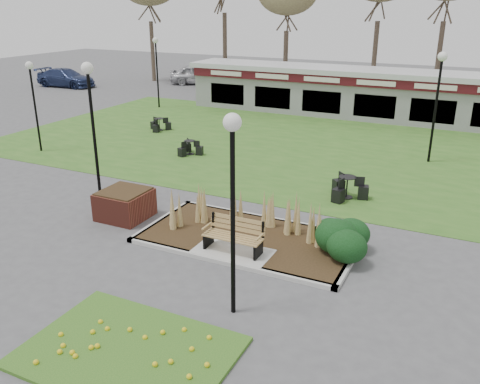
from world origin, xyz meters
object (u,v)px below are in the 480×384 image
at_px(lamp_post_near_left, 91,102).
at_px(car_silver, 198,75).
at_px(brick_planter, 125,204).
at_px(car_black, 217,77).
at_px(car_blue, 66,78).
at_px(lamp_post_near_right, 233,173).
at_px(food_pavilion, 380,94).
at_px(bistro_set_c, 347,191).
at_px(bistro_set_a, 159,126).
at_px(bistro_set_b, 190,150).
at_px(lamp_post_mid_left, 32,87).
at_px(park_bench, 234,235).
at_px(lamp_post_far_left, 156,57).
at_px(lamp_post_mid_right, 439,83).

height_order(lamp_post_near_left, car_silver, lamp_post_near_left).
height_order(brick_planter, car_black, car_black).
bearing_deg(car_blue, lamp_post_near_right, -133.27).
relative_size(food_pavilion, bistro_set_c, 16.83).
xyz_separation_m(lamp_post_near_left, bistro_set_a, (-3.97, 9.60, -3.29)).
xyz_separation_m(lamp_post_near_left, lamp_post_near_right, (7.53, -4.30, -0.15)).
bearing_deg(bistro_set_b, lamp_post_mid_left, -159.01).
height_order(park_bench, lamp_post_mid_left, lamp_post_mid_left).
bearing_deg(park_bench, car_black, 119.12).
relative_size(bistro_set_c, car_blue, 0.29).
height_order(bistro_set_b, car_silver, car_silver).
bearing_deg(lamp_post_far_left, car_silver, 105.48).
bearing_deg(bistro_set_c, lamp_post_near_left, -153.72).
bearing_deg(food_pavilion, lamp_post_far_left, -168.05).
xyz_separation_m(park_bench, brick_planter, (-4.40, 0.75, -0.11)).
bearing_deg(food_pavilion, lamp_post_near_left, -109.21).
xyz_separation_m(lamp_post_mid_right, bistro_set_c, (-2.15, -5.97, -3.18)).
distance_m(lamp_post_near_right, bistro_set_b, 13.36).
distance_m(bistro_set_a, bistro_set_b, 5.16).
height_order(food_pavilion, lamp_post_far_left, lamp_post_far_left).
distance_m(lamp_post_near_right, lamp_post_mid_left, 16.35).
relative_size(park_bench, bistro_set_b, 1.42).
xyz_separation_m(lamp_post_far_left, car_silver, (-2.77, 10.00, -2.49)).
distance_m(food_pavilion, bistro_set_b, 13.37).
height_order(lamp_post_far_left, bistro_set_c, lamp_post_far_left).
bearing_deg(car_silver, lamp_post_mid_right, -149.15).
height_order(lamp_post_near_left, lamp_post_far_left, lamp_post_near_left).
relative_size(brick_planter, lamp_post_mid_right, 0.31).
height_order(car_black, car_blue, car_black).
xyz_separation_m(park_bench, bistro_set_a, (-10.25, 11.31, -0.35)).
distance_m(lamp_post_near_left, bistro_set_a, 10.89).
bearing_deg(car_black, park_bench, -135.11).
relative_size(lamp_post_mid_right, car_silver, 1.00).
height_order(brick_planter, lamp_post_mid_left, lamp_post_mid_left).
xyz_separation_m(brick_planter, car_silver, (-12.37, 26.00, 0.34)).
bearing_deg(lamp_post_far_left, brick_planter, -59.04).
relative_size(lamp_post_near_right, lamp_post_mid_left, 1.11).
bearing_deg(lamp_post_mid_left, lamp_post_near_left, -28.78).
bearing_deg(bistro_set_b, car_blue, 147.06).
xyz_separation_m(brick_planter, lamp_post_mid_left, (-8.61, 4.66, 2.57)).
height_order(lamp_post_near_left, car_blue, lamp_post_near_left).
xyz_separation_m(bistro_set_a, car_silver, (-6.52, 15.45, 0.57)).
relative_size(brick_planter, lamp_post_far_left, 0.33).
bearing_deg(lamp_post_mid_left, food_pavilion, 47.73).
xyz_separation_m(lamp_post_near_left, lamp_post_mid_left, (-6.73, 3.70, -0.48)).
bearing_deg(brick_planter, bistro_set_b, 104.67).
height_order(lamp_post_mid_right, car_blue, lamp_post_mid_right).
xyz_separation_m(lamp_post_mid_left, bistro_set_b, (6.71, 2.58, -2.81)).
bearing_deg(park_bench, bistro_set_b, 128.24).
height_order(park_bench, car_black, car_black).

